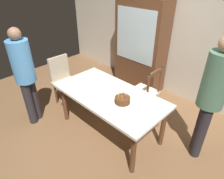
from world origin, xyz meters
The scene contains 14 objects.
ground centered at (0.00, 0.00, 0.00)m, with size 6.40×6.40×0.00m, color brown.
back_wall centered at (0.00, 1.85, 1.30)m, with size 6.40×0.10×2.60m, color beige.
dining_table centered at (0.00, 0.00, 0.65)m, with size 1.74×0.89×0.74m.
birthday_cake centered at (0.29, -0.04, 0.78)m, with size 0.28×0.28×0.17m.
plate_near_celebrant centered at (-0.48, -0.20, 0.74)m, with size 0.22×0.22×0.01m, color silver.
plate_far_side centered at (-0.09, 0.20, 0.74)m, with size 0.22×0.22×0.01m, color silver.
fork_near_celebrant centered at (-0.64, -0.20, 0.74)m, with size 0.18×0.02×0.01m, color silver.
fork_far_side centered at (-0.25, 0.19, 0.74)m, with size 0.18×0.02×0.01m, color silver.
fork_near_guest centered at (0.36, -0.22, 0.74)m, with size 0.18×0.02×0.01m, color silver.
chair_spindle_back centered at (0.11, 0.76, 0.46)m, with size 0.45×0.45×0.95m.
chair_upholstered centered at (-1.26, -0.02, 0.53)m, with size 0.45×0.45×0.95m.
person_celebrant centered at (-1.16, -0.74, 0.94)m, with size 0.32×0.32×1.65m.
person_guest centered at (1.21, 0.59, 1.01)m, with size 0.32×0.32×1.76m.
china_cabinet centered at (-0.64, 1.56, 0.95)m, with size 1.10×0.45×1.90m.
Camera 1 is at (1.77, -1.73, 2.34)m, focal length 31.47 mm.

